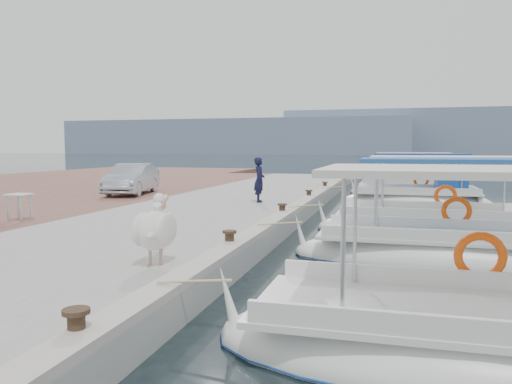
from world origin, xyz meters
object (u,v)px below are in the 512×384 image
Objects in this scene: fishing_caique_e at (409,192)px; pelican at (155,229)px; fishing_caique_c at (438,230)px; fisherman at (259,180)px; fishing_caique_d at (418,200)px; fishing_caique_b at (446,256)px; parked_car at (132,179)px; fishing_caique_a at (467,350)px.

fishing_caique_e reaches higher than pelican.
fishing_caique_c reaches higher than fisherman.
fishing_caique_c is 7.63m from fishing_caique_d.
fishing_caique_e is (-0.19, 16.63, 0.00)m from fishing_caique_b.
pelican is at bearing -70.60° from parked_car.
fishing_caique_a is at bearing -167.10° from fisherman.
fishing_caique_a is at bearing -91.03° from fishing_caique_d.
fishing_caique_d is at bearing 88.97° from fishing_caique_a.
fishing_caique_b and fishing_caique_c have the same top height.
fisherman is 0.41× the size of parked_car.
fishing_caique_b is at bearing -89.92° from fishing_caique_d.
fishing_caique_d is at bearing -88.14° from fishing_caique_e.
fisherman is at bearing 158.04° from fishing_caique_c.
fisherman is (-5.45, 11.38, 1.19)m from fishing_caique_a.
fishing_caique_d is (-0.17, 7.63, 0.07)m from fishing_caique_c.
pelican is (-4.81, -20.34, 0.98)m from fishing_caique_e.
fishing_caique_b and fishing_caique_d have the same top height.
fishing_caique_d is 15.89m from pelican.
fishing_caique_c is at bearing 87.03° from fishing_caique_a.
fishing_caique_e is 20.92m from pelican.
fisherman is (-5.91, 2.38, 1.19)m from fishing_caique_c.
fishing_caique_b is (0.32, 5.27, 0.00)m from fishing_caique_a.
fishing_caique_c and fishing_caique_e have the same top height.
fishing_caique_e is at bearing 89.66° from fishing_caique_a.
fishing_caique_b is at bearing -92.32° from fishing_caique_c.
fisherman is (-0.76, 9.82, 0.21)m from pelican.
pelican is 13.40m from parked_car.
parked_car is (-6.07, 1.71, -0.16)m from fisherman.
pelican is (-5.15, -7.43, 0.98)m from fishing_caique_c.
fishing_caique_e is at bearing 91.50° from fishing_caique_c.
fishing_caique_d and fishing_caique_e have the same top height.
fishing_caique_d is 12.37m from parked_car.
fishing_caique_c reaches higher than pelican.
fishing_caique_a is at bearing -93.43° from fishing_caique_b.
fishing_caique_a reaches higher than pelican.
fishing_caique_a and fishing_caique_b have the same top height.
fisherman reaches higher than parked_car.
fishing_caique_b is 16.63m from fishing_caique_e.
fishing_caique_b reaches higher than pelican.
fishing_caique_c is 12.91m from fishing_caique_e.
fishing_caique_d is 5.28m from fishing_caique_e.
fishing_caique_a reaches higher than fisherman.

